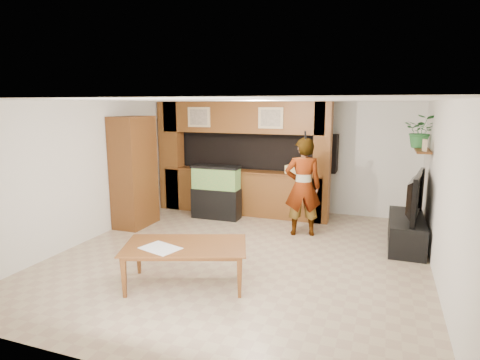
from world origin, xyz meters
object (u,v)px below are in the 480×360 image
at_px(person, 303,187).
at_px(dining_table, 185,266).
at_px(pantry_cabinet, 134,172).
at_px(aquarium, 216,193).
at_px(television, 409,195).

relative_size(person, dining_table, 1.13).
distance_m(pantry_cabinet, person, 3.50).
xyz_separation_m(pantry_cabinet, person, (3.44, 0.58, -0.19)).
relative_size(pantry_cabinet, aquarium, 1.92).
bearing_deg(dining_table, person, 49.06).
xyz_separation_m(pantry_cabinet, dining_table, (2.35, -2.25, -0.85)).
height_order(television, person, person).
xyz_separation_m(aquarium, television, (3.96, -0.51, 0.36)).
bearing_deg(dining_table, television, 23.48).
bearing_deg(television, pantry_cabinet, 104.77).
distance_m(aquarium, person, 2.15).
xyz_separation_m(person, dining_table, (-1.09, -2.83, -0.66)).
bearing_deg(person, pantry_cabinet, -7.52).
height_order(person, dining_table, person).
bearing_deg(pantry_cabinet, aquarium, 37.94).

